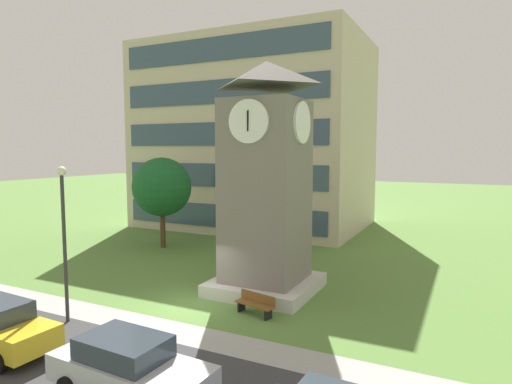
{
  "coord_description": "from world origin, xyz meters",
  "views": [
    {
      "loc": [
        10.71,
        -15.31,
        6.8
      ],
      "look_at": [
        1.02,
        4.31,
        4.67
      ],
      "focal_mm": 30.66,
      "sensor_mm": 36.0,
      "label": 1
    }
  ],
  "objects_px": {
    "clock_tower": "(266,191)",
    "park_bench": "(256,304)",
    "parked_car_yellow": "(0,327)",
    "parked_car_silver": "(129,367)",
    "street_lamp": "(64,227)",
    "tree_by_building": "(162,187)"
  },
  "relations": [
    {
      "from": "parked_car_yellow",
      "to": "parked_car_silver",
      "type": "distance_m",
      "value": 5.84
    },
    {
      "from": "tree_by_building",
      "to": "parked_car_silver",
      "type": "xyz_separation_m",
      "value": [
        10.89,
        -15.25,
        -3.36
      ]
    },
    {
      "from": "clock_tower",
      "to": "parked_car_silver",
      "type": "bearing_deg",
      "value": -87.14
    },
    {
      "from": "park_bench",
      "to": "parked_car_silver",
      "type": "xyz_separation_m",
      "value": [
        -0.43,
        -6.94,
        0.4
      ]
    },
    {
      "from": "parked_car_silver",
      "to": "park_bench",
      "type": "bearing_deg",
      "value": 86.49
    },
    {
      "from": "clock_tower",
      "to": "tree_by_building",
      "type": "height_order",
      "value": "clock_tower"
    },
    {
      "from": "tree_by_building",
      "to": "parked_car_silver",
      "type": "bearing_deg",
      "value": -54.48
    },
    {
      "from": "tree_by_building",
      "to": "parked_car_silver",
      "type": "height_order",
      "value": "tree_by_building"
    },
    {
      "from": "clock_tower",
      "to": "park_bench",
      "type": "bearing_deg",
      "value": -72.79
    },
    {
      "from": "parked_car_yellow",
      "to": "parked_car_silver",
      "type": "bearing_deg",
      "value": -1.65
    },
    {
      "from": "clock_tower",
      "to": "parked_car_silver",
      "type": "relative_size",
      "value": 2.25
    },
    {
      "from": "tree_by_building",
      "to": "parked_car_yellow",
      "type": "height_order",
      "value": "tree_by_building"
    },
    {
      "from": "street_lamp",
      "to": "parked_car_silver",
      "type": "relative_size",
      "value": 1.28
    },
    {
      "from": "street_lamp",
      "to": "park_bench",
      "type": "bearing_deg",
      "value": 31.61
    },
    {
      "from": "clock_tower",
      "to": "parked_car_yellow",
      "type": "bearing_deg",
      "value": -118.74
    },
    {
      "from": "parked_car_silver",
      "to": "tree_by_building",
      "type": "bearing_deg",
      "value": 125.52
    },
    {
      "from": "clock_tower",
      "to": "park_bench",
      "type": "relative_size",
      "value": 5.82
    },
    {
      "from": "park_bench",
      "to": "parked_car_silver",
      "type": "height_order",
      "value": "parked_car_silver"
    },
    {
      "from": "tree_by_building",
      "to": "clock_tower",
      "type": "bearing_deg",
      "value": -27.21
    },
    {
      "from": "street_lamp",
      "to": "parked_car_yellow",
      "type": "height_order",
      "value": "street_lamp"
    },
    {
      "from": "clock_tower",
      "to": "tree_by_building",
      "type": "distance_m",
      "value": 11.7
    },
    {
      "from": "clock_tower",
      "to": "park_bench",
      "type": "xyz_separation_m",
      "value": [
        0.92,
        -2.97,
        -4.4
      ]
    }
  ]
}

